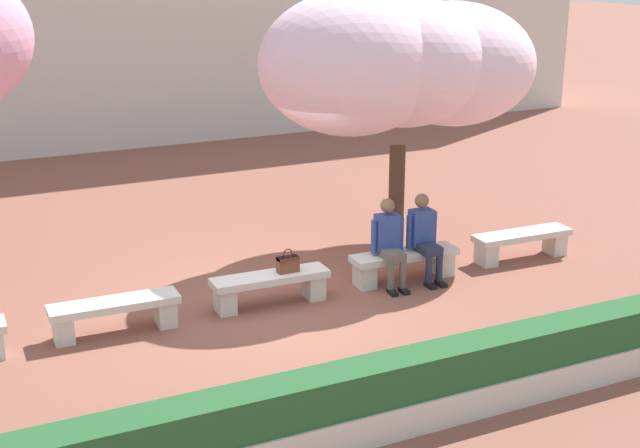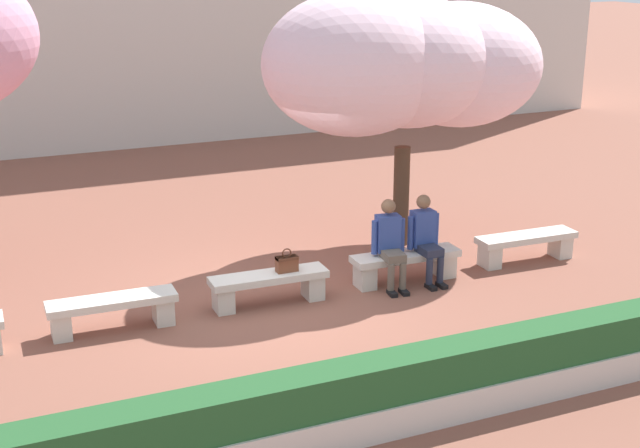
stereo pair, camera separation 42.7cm
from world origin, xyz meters
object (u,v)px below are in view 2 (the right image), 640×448
(person_seated_left, at_px, (390,240))
(stone_bench_east_end, at_px, (526,243))
(stone_bench_center, at_px, (269,284))
(handbag, at_px, (287,263))
(stone_bench_near_east, at_px, (406,262))
(cherry_tree_main, at_px, (405,63))
(person_seated_right, at_px, (425,235))
(stone_bench_near_west, at_px, (112,309))

(person_seated_left, bearing_deg, stone_bench_east_end, 1.24)
(stone_bench_center, xyz_separation_m, handbag, (0.26, -0.02, 0.28))
(stone_bench_center, height_order, person_seated_left, person_seated_left)
(stone_bench_center, distance_m, person_seated_left, 1.89)
(person_seated_left, distance_m, handbag, 1.59)
(stone_bench_near_east, bearing_deg, cherry_tree_main, 63.95)
(person_seated_left, relative_size, person_seated_right, 1.00)
(stone_bench_near_west, distance_m, person_seated_left, 4.02)
(person_seated_left, height_order, cherry_tree_main, cherry_tree_main)
(stone_bench_near_east, height_order, stone_bench_east_end, same)
(stone_bench_east_end, xyz_separation_m, handbag, (-4.04, -0.02, 0.28))
(stone_bench_near_west, xyz_separation_m, stone_bench_center, (2.15, 0.00, 0.00))
(stone_bench_center, distance_m, stone_bench_east_end, 4.30)
(stone_bench_near_east, height_order, person_seated_right, person_seated_right)
(stone_bench_east_end, relative_size, handbag, 4.90)
(stone_bench_near_east, relative_size, handbag, 4.90)
(stone_bench_center, relative_size, person_seated_right, 1.29)
(stone_bench_near_west, height_order, person_seated_right, person_seated_right)
(person_seated_right, bearing_deg, stone_bench_near_west, 179.33)
(person_seated_left, relative_size, cherry_tree_main, 0.28)
(stone_bench_center, height_order, stone_bench_near_east, same)
(person_seated_right, relative_size, handbag, 3.81)
(stone_bench_center, height_order, stone_bench_east_end, same)
(stone_bench_east_end, xyz_separation_m, person_seated_right, (-1.86, -0.05, 0.40))
(stone_bench_center, bearing_deg, person_seated_right, -1.26)
(stone_bench_east_end, bearing_deg, person_seated_right, -178.35)
(cherry_tree_main, bearing_deg, person_seated_right, -105.68)
(handbag, bearing_deg, cherry_tree_main, 29.69)
(cherry_tree_main, bearing_deg, person_seated_left, -123.78)
(stone_bench_near_west, xyz_separation_m, cherry_tree_main, (5.02, 1.47, 2.70))
(cherry_tree_main, bearing_deg, stone_bench_east_end, -45.65)
(stone_bench_near_west, height_order, cherry_tree_main, cherry_tree_main)
(person_seated_left, bearing_deg, person_seated_right, -0.05)
(stone_bench_east_end, bearing_deg, stone_bench_near_east, 180.00)
(stone_bench_near_west, relative_size, stone_bench_east_end, 1.00)
(stone_bench_near_west, relative_size, person_seated_left, 1.29)
(stone_bench_near_west, distance_m, person_seated_right, 4.61)
(stone_bench_center, xyz_separation_m, cherry_tree_main, (2.87, 1.47, 2.70))
(stone_bench_near_east, bearing_deg, person_seated_right, -10.46)
(stone_bench_east_end, distance_m, cherry_tree_main, 3.39)
(person_seated_left, distance_m, person_seated_right, 0.59)
(cherry_tree_main, bearing_deg, stone_bench_center, -152.91)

